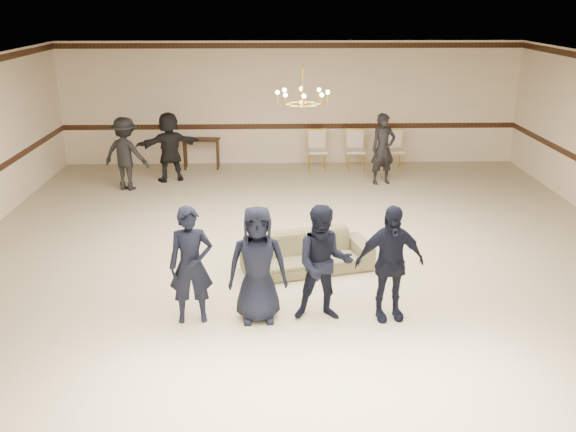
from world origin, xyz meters
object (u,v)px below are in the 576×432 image
object	(u,v)px
chandelier	(303,85)
banquet_chair_left	(317,151)
boy_a	(191,265)
boy_c	(324,264)
adult_right	(383,149)
adult_mid	(169,147)
banquet_chair_right	(394,150)
boy_d	(390,263)
adult_left	(126,154)
settee	(307,253)
console_table	(202,154)
banquet_chair_mid	(356,150)
boy_b	(258,264)

from	to	relation	value
chandelier	banquet_chair_left	size ratio (longest dim) A/B	0.94
boy_a	boy_c	world-z (taller)	same
chandelier	adult_right	world-z (taller)	chandelier
boy_c	adult_mid	world-z (taller)	adult_mid
banquet_chair_right	boy_d	bearing A→B (deg)	-102.03
chandelier	adult_left	world-z (taller)	chandelier
settee	banquet_chair_left	size ratio (longest dim) A/B	2.08
adult_left	banquet_chair_left	size ratio (longest dim) A/B	1.68
boy_a	banquet_chair_right	distance (m)	9.08
adult_left	adult_right	bearing A→B (deg)	-159.74
adult_left	adult_mid	distance (m)	1.14
settee	banquet_chair_right	bearing A→B (deg)	52.43
boy_d	banquet_chair_left	world-z (taller)	boy_d
chandelier	console_table	bearing A→B (deg)	113.08
banquet_chair_mid	adult_left	bearing A→B (deg)	-159.44
boy_b	chandelier	bearing A→B (deg)	71.88
settee	banquet_chair_left	xyz separation A→B (m)	(0.63, 6.35, 0.20)
banquet_chair_left	banquet_chair_right	xyz separation A→B (m)	(2.00, 0.00, 0.00)
boy_c	boy_d	distance (m)	0.90
adult_left	boy_b	bearing A→B (deg)	133.59
boy_a	adult_right	distance (m)	7.66
adult_mid	banquet_chair_left	xyz separation A→B (m)	(3.64, 0.92, -0.34)
boy_c	banquet_chair_right	distance (m)	8.38
boy_c	banquet_chair_mid	xyz separation A→B (m)	(1.50, 7.99, -0.32)
banquet_chair_mid	chandelier	bearing A→B (deg)	-103.32
settee	boy_c	bearing A→B (deg)	-100.68
adult_left	console_table	world-z (taller)	adult_left
chandelier	console_table	distance (m)	6.45
chandelier	banquet_chair_right	distance (m)	6.37
adult_right	banquet_chair_mid	bearing A→B (deg)	92.60
boy_a	boy_b	size ratio (longest dim) A/B	1.00
boy_a	adult_right	xyz separation A→B (m)	(3.77, 6.67, 0.02)
adult_left	boy_d	bearing A→B (deg)	145.16
adult_mid	banquet_chair_right	bearing A→B (deg)	167.61
chandelier	settee	xyz separation A→B (m)	(0.04, -1.07, -2.57)
boy_b	console_table	xyz separation A→B (m)	(-1.60, 8.19, -0.43)
banquet_chair_left	banquet_chair_right	distance (m)	2.00
settee	console_table	distance (m)	6.96
boy_a	boy_d	distance (m)	2.70
chandelier	boy_a	bearing A→B (deg)	-121.09
adult_mid	banquet_chair_right	distance (m)	5.72
banquet_chair_right	console_table	world-z (taller)	banquet_chair_right
chandelier	adult_right	bearing A→B (deg)	61.67
banquet_chair_left	console_table	bearing A→B (deg)	173.10
chandelier	settee	world-z (taller)	chandelier
adult_right	banquet_chair_mid	size ratio (longest dim) A/B	1.68
settee	banquet_chair_left	bearing A→B (deg)	69.27
boy_c	banquet_chair_right	xyz separation A→B (m)	(2.50, 7.99, -0.32)
boy_b	adult_mid	xyz separation A→B (m)	(-2.23, 7.07, 0.02)
adult_mid	banquet_chair_left	bearing A→B (deg)	172.56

